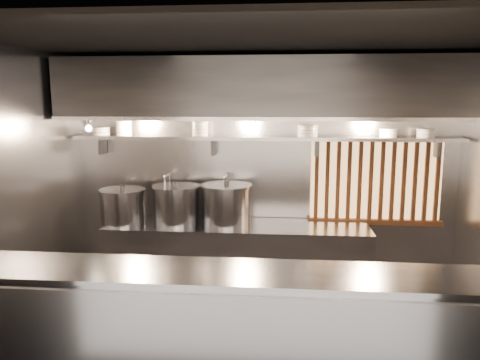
% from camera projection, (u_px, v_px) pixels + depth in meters
% --- Properties ---
extents(floor, '(4.50, 4.50, 0.00)m').
position_uv_depth(floor, '(257.00, 350.00, 4.37)').
color(floor, black).
rests_on(floor, ground).
extents(ceiling, '(4.50, 4.50, 0.00)m').
position_uv_depth(ceiling, '(259.00, 40.00, 3.90)').
color(ceiling, black).
rests_on(ceiling, wall_back).
extents(wall_back, '(4.50, 0.00, 4.50)m').
position_uv_depth(wall_back, '(265.00, 177.00, 5.61)').
color(wall_back, gray).
rests_on(wall_back, floor).
extents(wall_left, '(0.00, 3.00, 3.00)m').
position_uv_depth(wall_left, '(16.00, 199.00, 4.34)').
color(wall_left, gray).
rests_on(wall_left, floor).
extents(serving_counter, '(4.50, 0.56, 1.13)m').
position_uv_depth(serving_counter, '(251.00, 347.00, 3.34)').
color(serving_counter, '#9F9FA4').
rests_on(serving_counter, floor).
extents(cooking_bench, '(3.00, 0.70, 0.90)m').
position_uv_depth(cooking_bench, '(237.00, 262.00, 5.43)').
color(cooking_bench, '#9F9FA4').
rests_on(cooking_bench, floor).
extents(bowl_shelf, '(4.40, 0.34, 0.04)m').
position_uv_depth(bowl_shelf, '(264.00, 138.00, 5.35)').
color(bowl_shelf, '#9F9FA4').
rests_on(bowl_shelf, wall_back).
extents(exhaust_hood, '(4.40, 0.81, 0.65)m').
position_uv_depth(exhaust_hood, '(264.00, 89.00, 5.05)').
color(exhaust_hood, '#2D2D30').
rests_on(exhaust_hood, ceiling).
extents(wood_screen, '(1.56, 0.09, 1.04)m').
position_uv_depth(wood_screen, '(376.00, 181.00, 5.45)').
color(wood_screen, '#F3B46D').
rests_on(wood_screen, wall_back).
extents(faucet_left, '(0.04, 0.30, 0.50)m').
position_uv_depth(faucet_left, '(168.00, 185.00, 5.60)').
color(faucet_left, silver).
rests_on(faucet_left, wall_back).
extents(faucet_right, '(0.04, 0.30, 0.50)m').
position_uv_depth(faucet_right, '(226.00, 186.00, 5.54)').
color(faucet_right, silver).
rests_on(faucet_right, wall_back).
extents(heat_lamp, '(0.25, 0.35, 0.20)m').
position_uv_depth(heat_lamp, '(87.00, 123.00, 5.03)').
color(heat_lamp, '#9F9FA4').
rests_on(heat_lamp, exhaust_hood).
extents(pendant_bulb, '(0.09, 0.09, 0.19)m').
position_uv_depth(pendant_bulb, '(255.00, 132.00, 5.23)').
color(pendant_bulb, '#2D2D30').
rests_on(pendant_bulb, exhaust_hood).
extents(stock_pot_left, '(0.62, 0.62, 0.44)m').
position_uv_depth(stock_pot_left, '(123.00, 206.00, 5.40)').
color(stock_pot_left, '#9F9FA4').
rests_on(stock_pot_left, cooking_bench).
extents(stock_pot_mid, '(0.69, 0.69, 0.48)m').
position_uv_depth(stock_pot_mid, '(176.00, 204.00, 5.40)').
color(stock_pot_mid, '#9F9FA4').
rests_on(stock_pot_mid, cooking_bench).
extents(stock_pot_right, '(0.77, 0.77, 0.50)m').
position_uv_depth(stock_pot_right, '(227.00, 204.00, 5.36)').
color(stock_pot_right, '#9F9FA4').
rests_on(stock_pot_right, cooking_bench).
extents(bowl_stack_0, '(0.22, 0.22, 0.09)m').
position_uv_depth(bowl_stack_0, '(101.00, 131.00, 5.51)').
color(bowl_stack_0, white).
rests_on(bowl_stack_0, bowl_shelf).
extents(bowl_stack_1, '(0.20, 0.20, 0.17)m').
position_uv_depth(bowl_stack_1, '(124.00, 128.00, 5.48)').
color(bowl_stack_1, white).
rests_on(bowl_stack_1, bowl_shelf).
extents(bowl_stack_2, '(0.20, 0.20, 0.17)m').
position_uv_depth(bowl_stack_2, '(200.00, 129.00, 5.40)').
color(bowl_stack_2, white).
rests_on(bowl_stack_2, bowl_shelf).
extents(bowl_stack_3, '(0.24, 0.24, 0.13)m').
position_uv_depth(bowl_stack_3, '(308.00, 131.00, 5.30)').
color(bowl_stack_3, white).
rests_on(bowl_stack_3, bowl_shelf).
extents(bowl_stack_4, '(0.21, 0.21, 0.09)m').
position_uv_depth(bowl_stack_4, '(388.00, 133.00, 5.22)').
color(bowl_stack_4, white).
rests_on(bowl_stack_4, bowl_shelf).
extents(bowl_stack_5, '(0.21, 0.21, 0.09)m').
position_uv_depth(bowl_stack_5, '(426.00, 133.00, 5.18)').
color(bowl_stack_5, white).
rests_on(bowl_stack_5, bowl_shelf).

